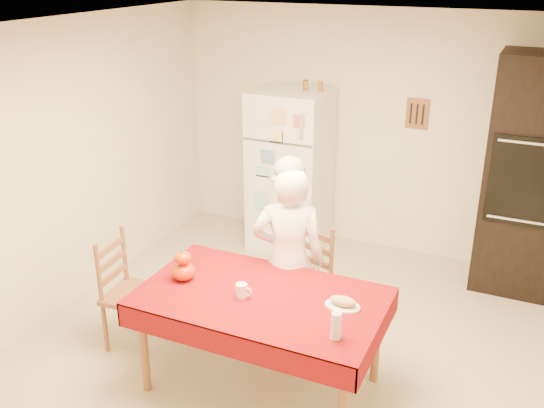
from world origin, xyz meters
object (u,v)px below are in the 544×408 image
Objects in this scene: oven_cabinet at (526,177)px; chair_left at (126,287)px; refrigerator at (290,170)px; wine_glass at (336,325)px; coffee_mug at (242,290)px; seated_woman at (288,260)px; dining_table at (261,304)px; pumpkin_lower at (184,271)px; chair_far at (305,275)px; bread_plate at (343,306)px.

oven_cabinet reaches higher than chair_left.
wine_glass is at bearing -61.71° from refrigerator.
coffee_mug is at bearing -124.37° from oven_cabinet.
coffee_mug is at bearing 62.47° from seated_woman.
dining_table is (0.74, -2.29, -0.16)m from refrigerator.
pumpkin_lower is (-2.15, -2.37, -0.27)m from oven_cabinet.
chair_left is at bearing -130.49° from chair_far.
refrigerator is 9.66× the size of wine_glass.
chair_left is at bearing 172.60° from pumpkin_lower.
seated_woman reaches higher than wine_glass.
pumpkin_lower is at bearing 169.12° from wine_glass.
chair_left is 5.54× the size of pumpkin_lower.
dining_table is at bearing 2.46° from pumpkin_lower.
bread_plate is (0.55, -0.74, 0.26)m from chair_far.
pumpkin_lower is (-0.50, 0.05, 0.01)m from coffee_mug.
chair_far is at bearing 126.87° from bread_plate.
chair_far is 1.00× the size of chair_left.
seated_woman is (-0.03, -0.29, 0.27)m from chair_far.
bread_plate is (0.58, -0.45, -0.01)m from seated_woman.
chair_far is 1.10m from pumpkin_lower.
dining_table is 0.62m from pumpkin_lower.
chair_left is at bearing 173.50° from coffee_mug.
pumpkin_lower reaches higher than dining_table.
chair_far is at bearing 119.77° from wine_glass.
oven_cabinet reaches higher than seated_woman.
wine_glass reaches higher than pumpkin_lower.
seated_woman is at bearing -130.68° from oven_cabinet.
coffee_mug is (-1.65, -2.41, -0.29)m from oven_cabinet.
wine_glass is (-0.90, -2.60, -0.25)m from oven_cabinet.
seated_woman is at bearing 91.97° from dining_table.
pumpkin_lower is 0.71× the size of bread_plate.
chair_left reaches higher than coffee_mug.
seated_woman is 15.54× the size of coffee_mug.
coffee_mug is at bearing -166.89° from bread_plate.
pumpkin_lower is at bearing -102.56° from chair_left.
chair_left is at bearing 170.26° from wine_glass.
seated_woman is at bearing 43.30° from pumpkin_lower.
pumpkin_lower reaches higher than coffee_mug.
seated_woman is at bearing -78.61° from chair_far.
refrigerator is 1.69m from chair_far.
refrigerator reaches higher than chair_left.
wine_glass is at bearing -104.90° from chair_left.
bread_plate is at bearing -94.12° from chair_left.
chair_far is 0.40m from seated_woman.
oven_cabinet is 1.42× the size of seated_woman.
pumpkin_lower is at bearing 24.71° from seated_woman.
coffee_mug is (-0.09, -0.60, 0.03)m from seated_woman.
pumpkin_lower is (-0.62, -0.85, 0.32)m from chair_far.
refrigerator is 1.91m from seated_woman.
coffee_mug is at bearing 165.59° from wine_glass.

